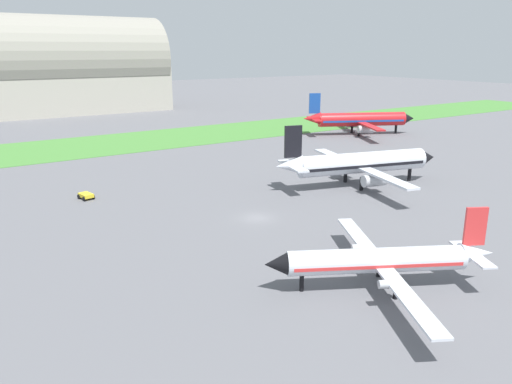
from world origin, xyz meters
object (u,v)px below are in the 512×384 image
(airplane_midfield_jet, at_px, (359,163))
(airplane_foreground_turboprop, at_px, (381,260))
(airplane_parked_jet_far, at_px, (359,120))
(baggage_cart_near_gate, at_px, (86,195))

(airplane_midfield_jet, distance_m, airplane_foreground_turboprop, 37.89)
(airplane_parked_jet_far, xyz_separation_m, baggage_cart_near_gate, (-78.55, -20.67, -3.44))
(airplane_midfield_jet, height_order, airplane_parked_jet_far, airplane_parked_jet_far)
(airplane_foreground_turboprop, bearing_deg, baggage_cart_near_gate, -43.47)
(airplane_foreground_turboprop, relative_size, baggage_cart_near_gate, 8.88)
(baggage_cart_near_gate, bearing_deg, airplane_midfield_jet, -124.61)
(airplane_foreground_turboprop, bearing_deg, airplane_midfield_jet, -103.62)
(airplane_midfield_jet, relative_size, airplane_foreground_turboprop, 1.25)
(airplane_foreground_turboprop, height_order, baggage_cart_near_gate, airplane_foreground_turboprop)
(airplane_midfield_jet, distance_m, baggage_cart_near_gate, 44.12)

